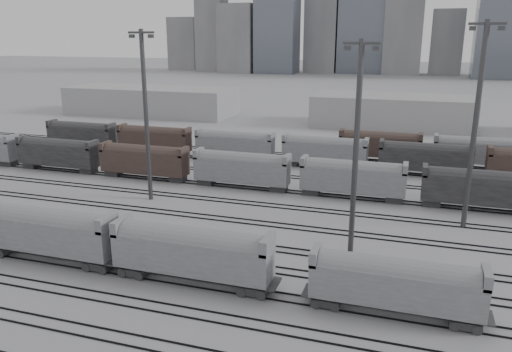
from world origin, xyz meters
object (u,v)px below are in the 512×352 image
(hopper_car_b, at_px, (192,250))
(light_mast_c, at_px, (356,146))
(hopper_car_a, at_px, (45,229))
(hopper_car_c, at_px, (395,282))

(hopper_car_b, xyz_separation_m, light_mast_c, (13.42, 11.37, 8.53))
(hopper_car_a, relative_size, light_mast_c, 0.70)
(hopper_car_a, relative_size, hopper_car_c, 1.12)
(hopper_car_c, relative_size, light_mast_c, 0.63)
(hopper_car_a, height_order, light_mast_c, light_mast_c)
(hopper_car_b, xyz_separation_m, hopper_car_c, (18.50, 0.00, -0.30))
(hopper_car_a, xyz_separation_m, light_mast_c, (30.00, 11.37, 8.46))
(hopper_car_b, height_order, hopper_car_c, hopper_car_b)
(hopper_car_a, xyz_separation_m, hopper_car_b, (16.58, 0.00, -0.07))
(hopper_car_a, bearing_deg, hopper_car_c, 0.00)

